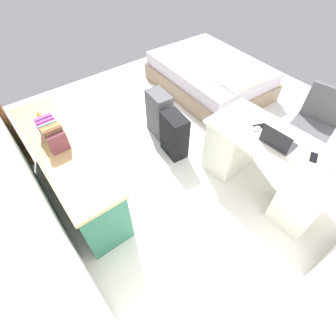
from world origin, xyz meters
TOP-DOWN VIEW (x-y plane):
  - ground_plane at (0.00, 0.00)m, footprint 5.12×5.12m
  - desk at (-1.00, -0.08)m, footprint 1.47×0.74m
  - office_chair at (-0.97, -0.92)m, footprint 0.55×0.55m
  - credenza at (0.25, 1.68)m, footprint 1.80×0.48m
  - bed at (0.92, -1.06)m, footprint 1.95×1.47m
  - suitcase_black at (0.07, 0.38)m, footprint 0.38×0.26m
  - suitcase_spare_grey at (0.51, 0.30)m, footprint 0.38×0.25m
  - laptop at (-1.01, -0.02)m, footprint 0.32×0.24m
  - computer_mouse at (-0.75, -0.05)m, footprint 0.07×0.10m
  - cell_phone_near_laptop at (-1.34, -0.16)m, footprint 0.12×0.15m
  - cell_phone_by_mouse at (-0.74, -0.12)m, footprint 0.12×0.15m
  - book_row at (0.34, 1.68)m, footprint 0.36×0.17m
  - figurine_small at (0.77, 1.68)m, footprint 0.08×0.08m

SIDE VIEW (x-z plane):
  - ground_plane at x=0.00m, z-range 0.00..0.00m
  - bed at x=0.92m, z-range -0.05..0.53m
  - suitcase_black at x=0.07m, z-range 0.00..0.59m
  - suitcase_spare_grey at x=0.51m, z-range 0.00..0.65m
  - credenza at x=0.25m, z-range 0.00..0.74m
  - desk at x=-1.00m, z-range 0.02..0.75m
  - office_chair at x=-0.97m, z-range -0.05..0.89m
  - cell_phone_near_laptop at x=-1.34m, z-range 0.73..0.74m
  - cell_phone_by_mouse at x=-0.74m, z-range 0.73..0.74m
  - computer_mouse at x=-0.75m, z-range 0.73..0.76m
  - laptop at x=-1.01m, z-range 0.67..0.88m
  - figurine_small at x=0.77m, z-range 0.74..0.85m
  - book_row at x=0.34m, z-range 0.72..0.97m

